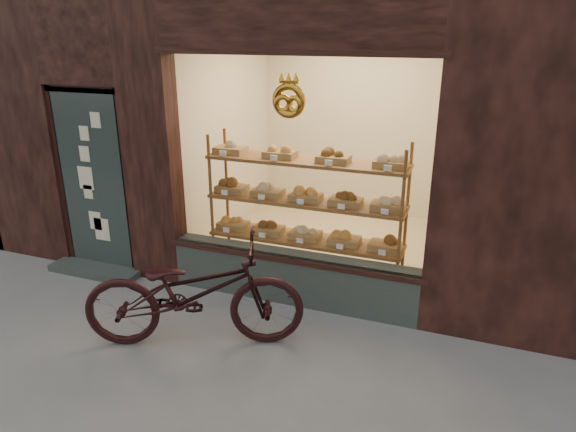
% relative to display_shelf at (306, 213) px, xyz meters
% --- Properties ---
extents(ground, '(90.00, 90.00, 0.00)m').
position_rel_display_shelf_xyz_m(ground, '(-0.45, -2.55, -0.86)').
color(ground, slate).
extents(display_shelf, '(2.20, 0.45, 1.70)m').
position_rel_display_shelf_xyz_m(display_shelf, '(0.00, 0.00, 0.00)').
color(display_shelf, brown).
rests_on(display_shelf, ground).
extents(bicycle, '(2.11, 1.41, 1.05)m').
position_rel_display_shelf_xyz_m(bicycle, '(-0.56, -1.49, -0.33)').
color(bicycle, black).
rests_on(bicycle, ground).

